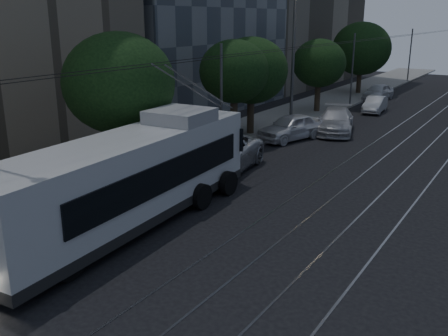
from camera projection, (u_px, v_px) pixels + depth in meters
ground at (189, 261)px, 15.42m from camera, size 120.00×120.00×0.00m
sidewalk at (272, 122)px, 35.38m from camera, size 5.00×90.00×0.15m
tram_rails at (419, 141)px, 30.22m from camera, size 4.52×90.00×0.02m
overhead_wires at (307, 76)px, 33.09m from camera, size 2.23×90.00×6.00m
trolleybus at (132, 178)px, 17.74m from camera, size 3.43×12.69×5.63m
pickup_silver at (216, 156)px, 23.83m from camera, size 3.95×6.79×1.78m
car_white_a at (291, 127)px, 30.50m from camera, size 3.14×4.96×1.57m
car_white_b at (336, 121)px, 32.42m from camera, size 3.65×5.72×1.54m
car_white_c at (375, 104)px, 39.44m from camera, size 1.64×3.87×1.24m
car_white_d at (378, 92)px, 45.31m from camera, size 2.06×4.40×1.46m
tree_1 at (119, 84)px, 21.40m from camera, size 4.84×4.84×6.69m
tree_2 at (234, 72)px, 29.10m from camera, size 4.11×4.11×6.05m
tree_3 at (251, 71)px, 30.75m from camera, size 4.55×4.55×6.13m
tree_4 at (319, 63)px, 38.35m from camera, size 4.09×4.09×5.70m
tree_5 at (361, 49)px, 47.63m from camera, size 5.55×5.55×6.87m
streetlamp_far at (299, 47)px, 31.44m from camera, size 2.20×0.44×8.93m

